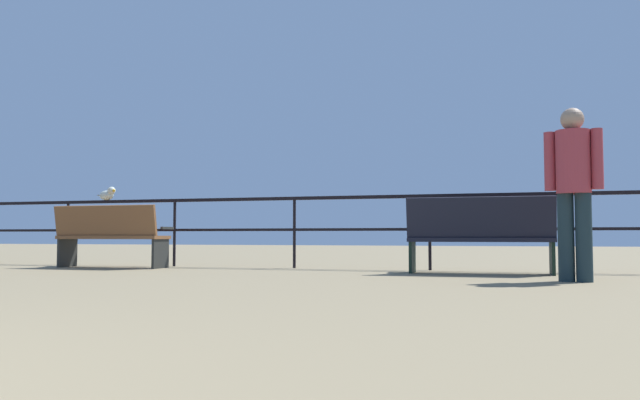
{
  "coord_description": "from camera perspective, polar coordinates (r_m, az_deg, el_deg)",
  "views": [
    {
      "loc": [
        3.05,
        -0.15,
        0.48
      ],
      "look_at": [
        0.55,
        8.25,
        0.98
      ],
      "focal_mm": 35.44,
      "sensor_mm": 36.0,
      "label": 1
    }
  ],
  "objects": [
    {
      "name": "pier_railing",
      "position": [
        9.41,
        -2.33,
        -1.39
      ],
      "size": [
        24.04,
        0.05,
        1.06
      ],
      "color": "black",
      "rests_on": "ground_plane"
    },
    {
      "name": "seagull_on_rail",
      "position": [
        10.9,
        -18.64,
        0.49
      ],
      "size": [
        0.44,
        0.26,
        0.22
      ],
      "color": "silver",
      "rests_on": "pier_railing"
    },
    {
      "name": "person_by_bench",
      "position": [
        7.15,
        21.92,
        1.57
      ],
      "size": [
        0.57,
        0.35,
        1.83
      ],
      "color": "#1B2C32",
      "rests_on": "ground_plane"
    },
    {
      "name": "bench_near_right",
      "position": [
        8.16,
        14.23,
        -2.85
      ],
      "size": [
        1.81,
        0.66,
        0.96
      ],
      "color": "black",
      "rests_on": "ground_plane"
    },
    {
      "name": "bench_near_left",
      "position": [
        9.96,
        -18.46,
        -2.85
      ],
      "size": [
        1.7,
        0.65,
        0.93
      ],
      "color": "brown",
      "rests_on": "ground_plane"
    }
  ]
}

